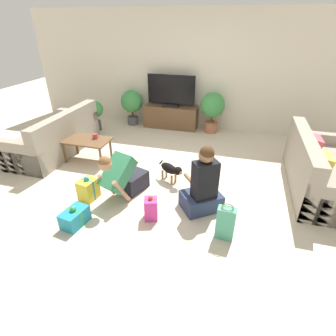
% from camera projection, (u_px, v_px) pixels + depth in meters
% --- Properties ---
extents(ground_plane, '(16.00, 16.00, 0.00)m').
position_uv_depth(ground_plane, '(166.00, 178.00, 4.45)').
color(ground_plane, beige).
extents(wall_back, '(8.40, 0.06, 2.60)m').
position_uv_depth(wall_back, '(198.00, 72.00, 6.01)').
color(wall_back, beige).
rests_on(wall_back, ground_plane).
extents(sofa_left, '(0.92, 1.95, 0.84)m').
position_uv_depth(sofa_left, '(56.00, 138.00, 5.19)').
color(sofa_left, gray).
rests_on(sofa_left, ground_plane).
extents(sofa_right, '(0.92, 1.95, 0.84)m').
position_uv_depth(sofa_right, '(320.00, 172.00, 4.05)').
color(sofa_right, gray).
rests_on(sofa_right, ground_plane).
extents(coffee_table, '(0.86, 0.51, 0.42)m').
position_uv_depth(coffee_table, '(87.00, 142.00, 4.84)').
color(coffee_table, brown).
rests_on(coffee_table, ground_plane).
extents(tv_console, '(1.29, 0.41, 0.54)m').
position_uv_depth(tv_console, '(171.00, 117.00, 6.43)').
color(tv_console, brown).
rests_on(tv_console, ground_plane).
extents(tv, '(1.13, 0.20, 0.72)m').
position_uv_depth(tv, '(171.00, 92.00, 6.13)').
color(tv, black).
rests_on(tv, tv_console).
extents(potted_plant_back_right, '(0.56, 0.56, 0.93)m').
position_uv_depth(potted_plant_back_right, '(212.00, 108.00, 5.99)').
color(potted_plant_back_right, '#A36042').
rests_on(potted_plant_back_right, ground_plane).
extents(potted_plant_back_left, '(0.53, 0.53, 0.86)m').
position_uv_depth(potted_plant_back_left, '(132.00, 103.00, 6.48)').
color(potted_plant_back_left, '#4C4C51').
rests_on(potted_plant_back_left, ground_plane).
extents(potted_plant_corner_left, '(0.39, 0.39, 0.71)m').
position_uv_depth(potted_plant_corner_left, '(95.00, 111.00, 6.19)').
color(potted_plant_corner_left, '#4C4C51').
rests_on(potted_plant_corner_left, ground_plane).
extents(person_kneeling, '(0.55, 0.85, 0.80)m').
position_uv_depth(person_kneeling, '(123.00, 176.00, 3.83)').
color(person_kneeling, '#23232D').
rests_on(person_kneeling, ground_plane).
extents(person_sitting, '(0.66, 0.63, 0.99)m').
position_uv_depth(person_sitting, '(203.00, 187.00, 3.54)').
color(person_sitting, '#283351').
rests_on(person_sitting, ground_plane).
extents(dog, '(0.47, 0.33, 0.34)m').
position_uv_depth(dog, '(171.00, 169.00, 4.23)').
color(dog, black).
rests_on(dog, ground_plane).
extents(gift_box_a, '(0.26, 0.30, 0.38)m').
position_uv_depth(gift_box_a, '(88.00, 189.00, 3.87)').
color(gift_box_a, yellow).
rests_on(gift_box_a, ground_plane).
extents(gift_box_b, '(0.28, 0.39, 0.28)m').
position_uv_depth(gift_box_b, '(75.00, 217.00, 3.39)').
color(gift_box_b, teal).
rests_on(gift_box_b, ground_plane).
extents(gift_box_c, '(0.21, 0.22, 0.36)m').
position_uv_depth(gift_box_c, '(151.00, 209.00, 3.47)').
color(gift_box_c, '#CC3389').
rests_on(gift_box_c, ground_plane).
extents(gift_bag_a, '(0.23, 0.15, 0.46)m').
position_uv_depth(gift_bag_a, '(226.00, 223.00, 3.13)').
color(gift_bag_a, '#4CA384').
rests_on(gift_bag_a, ground_plane).
extents(mug, '(0.12, 0.08, 0.09)m').
position_uv_depth(mug, '(95.00, 136.00, 4.84)').
color(mug, '#B23D38').
rests_on(mug, coffee_table).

